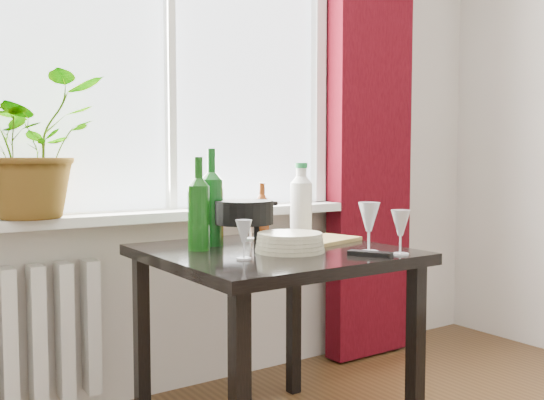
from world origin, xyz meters
TOP-DOWN VIEW (x-y plane):
  - window at (0.00, 2.22)m, footprint 1.72×0.08m
  - windowsill at (0.00, 2.15)m, footprint 1.72×0.20m
  - curtain at (1.12, 2.12)m, footprint 0.50×0.12m
  - table at (0.10, 1.55)m, footprint 0.85×0.85m
  - potted_plant at (-0.60, 2.13)m, footprint 0.62×0.59m
  - wine_bottle_left at (-0.14, 1.67)m, footprint 0.10×0.10m
  - wine_bottle_right at (-0.04, 1.75)m, footprint 0.11×0.11m
  - bottle_amber at (0.19, 1.76)m, footprint 0.06×0.06m
  - cleaning_bottle at (0.37, 1.74)m, footprint 0.12×0.12m
  - wineglass_front_right at (0.33, 1.28)m, footprint 0.08×0.08m
  - wineglass_far_right at (0.38, 1.19)m, footprint 0.09×0.09m
  - wineglass_back_center at (0.17, 1.81)m, footprint 0.10×0.10m
  - wineglass_back_left at (-0.06, 1.86)m, footprint 0.09×0.09m
  - wineglass_front_left at (-0.11, 1.41)m, footprint 0.07×0.07m
  - plate_stack at (0.11, 1.45)m, footprint 0.30×0.30m
  - fondue_pot at (0.05, 1.67)m, footprint 0.31×0.29m
  - tv_remote at (0.28, 1.23)m, footprint 0.11×0.15m
  - cutting_board at (0.37, 1.58)m, footprint 0.31×0.24m

SIDE VIEW (x-z plane):
  - table at x=0.10m, z-range 0.28..1.02m
  - cutting_board at x=0.37m, z-range 0.74..0.75m
  - tv_remote at x=0.28m, z-range 0.74..0.76m
  - plate_stack at x=0.11m, z-range 0.74..0.81m
  - wineglass_front_left at x=-0.11m, z-range 0.74..0.87m
  - wineglass_back_left at x=-0.06m, z-range 0.74..0.90m
  - wineglass_far_right at x=0.38m, z-range 0.74..0.90m
  - wineglass_back_center at x=0.17m, z-range 0.74..0.91m
  - windowsill at x=0.00m, z-range 0.80..0.84m
  - fondue_pot at x=0.05m, z-range 0.74..0.91m
  - wineglass_front_right at x=0.33m, z-range 0.74..0.92m
  - bottle_amber at x=0.19m, z-range 0.74..0.97m
  - cleaning_bottle at x=0.37m, z-range 0.74..1.06m
  - wine_bottle_left at x=-0.14m, z-range 0.74..1.08m
  - wine_bottle_right at x=-0.04m, z-range 0.74..1.12m
  - potted_plant at x=-0.60m, z-range 0.84..1.39m
  - curtain at x=1.12m, z-range 0.01..2.58m
  - window at x=0.00m, z-range 0.79..2.41m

